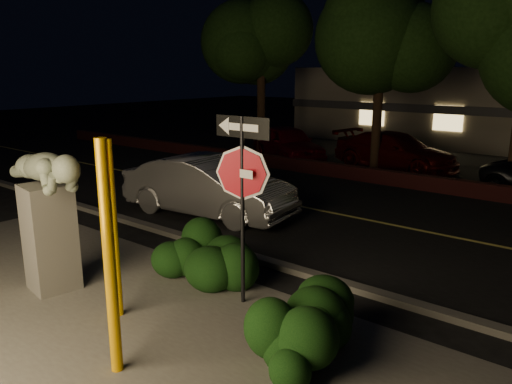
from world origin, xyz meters
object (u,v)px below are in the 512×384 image
at_px(yellow_pole_right, 110,261).
at_px(silver_sedan, 208,187).
at_px(yellow_pole_left, 113,231).
at_px(sculpture, 47,204).
at_px(signpost, 242,174).
at_px(parked_car_darkred, 395,151).
at_px(parked_car_red, 288,143).

height_order(yellow_pole_right, silver_sedan, yellow_pole_right).
bearing_deg(yellow_pole_left, sculpture, -176.30).
distance_m(signpost, parked_car_darkred, 13.19).
relative_size(yellow_pole_right, parked_car_red, 0.69).
height_order(yellow_pole_right, sculpture, yellow_pole_right).
distance_m(sculpture, parked_car_red, 14.11).
bearing_deg(yellow_pole_left, silver_sedan, 119.72).
bearing_deg(signpost, silver_sedan, 139.52).
relative_size(signpost, sculpture, 1.22).
height_order(signpost, sculpture, signpost).
height_order(yellow_pole_right, parked_car_darkred, yellow_pole_right).
relative_size(signpost, parked_car_red, 0.70).
height_order(yellow_pole_left, signpost, signpost).
relative_size(yellow_pole_left, parked_car_darkred, 0.57).
relative_size(yellow_pole_left, silver_sedan, 0.59).
distance_m(yellow_pole_left, parked_car_red, 14.62).
xyz_separation_m(yellow_pole_left, yellow_pole_right, (1.25, -0.94, 0.11)).
bearing_deg(yellow_pole_left, parked_car_red, 114.62).
distance_m(parked_car_red, parked_car_darkred, 4.57).
bearing_deg(silver_sedan, yellow_pole_right, -152.33).
height_order(yellow_pole_right, signpost, signpost).
bearing_deg(signpost, parked_car_red, 121.45).
distance_m(silver_sedan, parked_car_darkred, 9.41).
distance_m(yellow_pole_right, parked_car_red, 16.03).
height_order(parked_car_red, parked_car_darkred, parked_car_red).
xyz_separation_m(yellow_pole_left, parked_car_darkred, (-1.65, 14.38, -0.70)).
height_order(sculpture, parked_car_darkred, sculpture).
relative_size(yellow_pole_left, yellow_pole_right, 0.93).
height_order(yellow_pole_left, parked_car_red, yellow_pole_left).
bearing_deg(signpost, sculpture, -150.77).
xyz_separation_m(silver_sedan, parked_car_red, (-3.20, 8.22, -0.03)).
bearing_deg(parked_car_red, signpost, -118.28).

